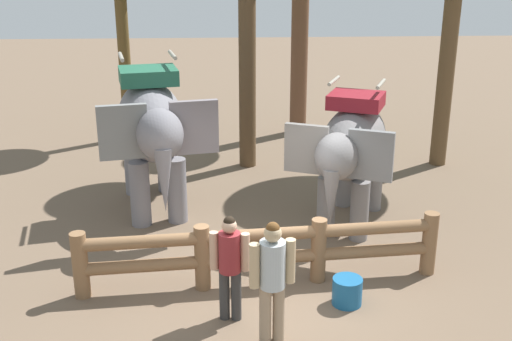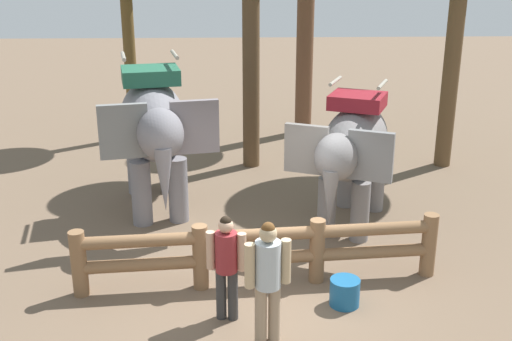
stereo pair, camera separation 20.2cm
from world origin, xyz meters
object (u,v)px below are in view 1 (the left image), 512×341
feed_bucket (347,291)px  tourist_man_in_blue (230,261)px  elephant_near_left (152,127)px  elephant_center (351,148)px  log_fence (261,249)px  tourist_woman_in_black (272,275)px

feed_bucket → tourist_man_in_blue: bearing=-170.1°
elephant_near_left → feed_bucket: 5.12m
tourist_man_in_blue → feed_bucket: bearing=9.9°
elephant_center → feed_bucket: elephant_center is taller
log_fence → tourist_man_in_blue: 1.12m
elephant_near_left → tourist_man_in_blue: 4.36m
elephant_near_left → tourist_man_in_blue: bearing=-70.6°
log_fence → tourist_man_in_blue: tourist_man_in_blue is taller
log_fence → elephant_center: size_ratio=1.74×
tourist_woman_in_black → log_fence: bearing=91.7°
log_fence → elephant_center: (1.80, 2.17, 0.94)m
log_fence → elephant_near_left: (-1.92, 3.08, 1.15)m
elephant_center → tourist_man_in_blue: size_ratio=2.06×
tourist_woman_in_black → tourist_man_in_blue: (-0.54, 0.59, -0.10)m
log_fence → tourist_man_in_blue: size_ratio=3.59×
elephant_near_left → log_fence: bearing=-58.1°
elephant_center → tourist_woman_in_black: bearing=-115.3°
elephant_near_left → tourist_woman_in_black: size_ratio=2.12×
log_fence → feed_bucket: 1.45m
log_fence → tourist_man_in_blue: bearing=-117.4°
log_fence → feed_bucket: size_ratio=12.82×
log_fence → feed_bucket: bearing=-27.9°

